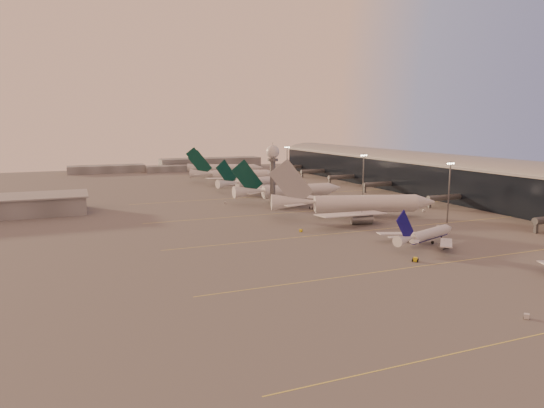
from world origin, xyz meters
name	(u,v)px	position (x,y,z in m)	size (l,w,h in m)	color
ground	(429,279)	(0.00, 0.00, 0.00)	(700.00, 700.00, 0.00)	#595757
taxiway_markings	(394,227)	(30.00, 56.00, 0.01)	(180.00, 185.25, 0.02)	#F2E555
terminal	(453,178)	(107.88, 110.09, 10.52)	(57.00, 362.00, 23.04)	black
radar_tower	(273,163)	(5.00, 120.00, 20.95)	(6.40, 6.40, 31.10)	#53555A
mast_b	(449,189)	(55.00, 55.00, 13.74)	(3.60, 0.56, 25.00)	#53555A
mast_c	(363,176)	(50.00, 110.00, 13.74)	(3.60, 0.56, 25.00)	#53555A
mast_d	(287,163)	(48.00, 200.00, 13.74)	(3.60, 0.56, 25.00)	#53555A
distant_horizon	(182,165)	(2.62, 325.14, 3.89)	(165.00, 37.50, 9.00)	slate
narrowbody_mid	(426,237)	(22.96, 29.29, 2.73)	(33.11, 25.94, 13.50)	silver
widebody_white	(355,207)	(26.23, 79.00, 4.41)	(70.14, 55.38, 25.43)	silver
greentail_a	(290,194)	(18.66, 129.97, 3.96)	(61.74, 49.87, 22.43)	silver
greentail_b	(255,184)	(16.75, 177.96, 3.44)	(52.14, 41.49, 19.50)	silver
greentail_c	(234,176)	(17.04, 219.33, 3.91)	(58.96, 46.88, 22.14)	silver
greentail_d	(226,170)	(25.49, 268.01, 3.83)	(57.58, 45.76, 21.67)	silver
gsv_truck_a	(527,313)	(1.37, -28.33, 1.12)	(5.41, 5.04, 2.20)	silver
gsv_tug_mid	(415,260)	(6.91, 14.36, 0.59)	(4.52, 4.48, 1.14)	yellow
gsv_truck_b	(439,225)	(44.99, 48.13, 1.20)	(5.89, 2.35, 2.36)	silver
gsv_truck_c	(301,229)	(-6.89, 62.61, 1.02)	(5.03, 4.34, 1.99)	yellow
gsv_catering_b	(424,208)	(62.58, 78.58, 1.83)	(4.84, 3.21, 3.65)	silver
gsv_tug_far	(311,208)	(18.78, 105.57, 0.53)	(3.36, 4.17, 1.03)	silver
gsv_truck_d	(225,202)	(-14.83, 134.84, 1.00)	(3.36, 5.17, 1.97)	silver
gsv_tug_hangar	(310,191)	(44.03, 157.23, 0.47)	(3.69, 3.36, 0.90)	slate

